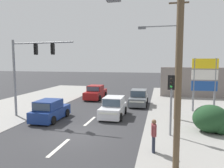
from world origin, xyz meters
The scene contains 16 objects.
ground_plane centered at (0.00, 0.00, 0.00)m, with size 140.00×140.00×0.00m, color #303033.
lane_dash_near centered at (0.00, -2.00, 0.00)m, with size 0.20×2.40×0.01m, color silver.
lane_dash_mid centered at (0.00, 3.00, 0.00)m, with size 0.20×2.40×0.01m, color silver.
lane_dash_far centered at (0.00, 8.00, 0.00)m, with size 0.20×2.40×0.01m, color silver.
utility_pole_foreground_right centered at (5.50, -2.99, 5.16)m, with size 3.78×0.31×9.60m.
utility_pole_midground_right centered at (5.99, 4.89, 5.16)m, with size 3.78×0.38×9.60m.
traffic_signal_mast centered at (-4.99, 3.11, 4.15)m, with size 5.27×0.64×6.00m.
pedestal_signal_right_kerb centered at (5.59, 1.02, 2.42)m, with size 0.44×0.31×3.56m.
shopping_plaza_sign centered at (8.62, 7.88, 2.98)m, with size 2.10×0.16×4.60m.
roadside_bush centered at (8.12, 2.19, 0.80)m, with size 2.23×1.91×1.70m.
shopfront_wall_far centered at (11.00, 16.00, 1.80)m, with size 12.00×1.00×3.60m, color gray.
hatchback_receding_far centered at (1.38, 4.70, 0.70)m, with size 1.80×3.65×1.53m.
hatchback_crossing_left centered at (-2.98, 2.65, 0.70)m, with size 1.81×3.65×1.53m.
sedan_oncoming_mid centered at (-2.34, 12.19, 0.70)m, with size 1.90×4.25×1.56m.
hatchback_kerbside_parked centered at (2.90, 9.54, 0.70)m, with size 1.82×3.66×1.53m.
pedestrian_at_kerb centered at (4.70, -1.61, 0.93)m, with size 0.26×0.56×1.63m.
Camera 1 is at (4.94, -11.83, 4.38)m, focal length 35.00 mm.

